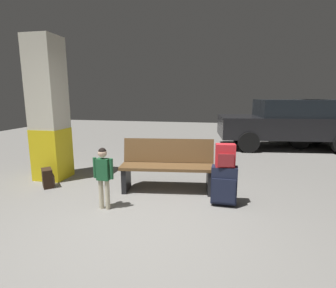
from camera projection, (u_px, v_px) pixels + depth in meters
ground_plane at (183, 158)px, 7.10m from camera, size 18.00×18.00×0.10m
structural_pillar at (49, 110)px, 5.03m from camera, size 0.57×0.57×2.73m
bench at (168, 166)px, 4.52m from camera, size 1.65×0.72×0.89m
suitcase at (224, 185)px, 3.91m from camera, size 0.39×0.24×0.60m
backpack_bright at (225, 156)px, 3.82m from camera, size 0.30×0.22×0.34m
child at (103, 172)px, 3.74m from camera, size 0.31×0.19×0.92m
backpack_dark_floor at (48, 178)px, 4.71m from camera, size 0.31×0.32×0.34m
parked_car_near at (288, 122)px, 8.11m from camera, size 4.26×2.15×1.51m
parked_car_side at (334, 121)px, 8.52m from camera, size 4.15×1.90×1.51m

